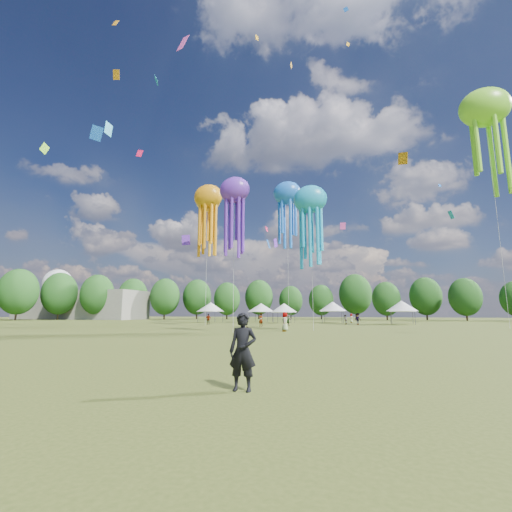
% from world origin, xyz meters
% --- Properties ---
extents(ground, '(300.00, 300.00, 0.00)m').
position_xyz_m(ground, '(0.00, 0.00, 0.00)').
color(ground, '#384416').
rests_on(ground, ground).
extents(observer_main, '(0.69, 0.49, 1.80)m').
position_xyz_m(observer_main, '(7.15, -1.44, 0.90)').
color(observer_main, black).
rests_on(observer_main, ground).
extents(spectator_near, '(0.85, 0.73, 1.52)m').
position_xyz_m(spectator_near, '(-4.90, 31.45, 0.76)').
color(spectator_near, gray).
rests_on(spectator_near, ground).
extents(spectators_far, '(23.51, 35.38, 1.89)m').
position_xyz_m(spectators_far, '(0.98, 41.75, 0.87)').
color(spectators_far, gray).
rests_on(spectators_far, ground).
extents(festival_tents, '(39.59, 12.29, 3.91)m').
position_xyz_m(festival_tents, '(-4.69, 55.10, 2.90)').
color(festival_tents, '#47474C').
rests_on(festival_tents, ground).
extents(show_kites, '(49.32, 30.97, 29.92)m').
position_xyz_m(show_kites, '(2.44, 39.41, 20.06)').
color(show_kites, orange).
rests_on(show_kites, ground).
extents(small_kites, '(65.52, 68.29, 45.52)m').
position_xyz_m(small_kites, '(-0.84, 41.58, 29.21)').
color(small_kites, orange).
rests_on(small_kites, ground).
extents(treeline, '(201.57, 95.24, 13.43)m').
position_xyz_m(treeline, '(-3.87, 62.51, 6.54)').
color(treeline, '#38281C').
rests_on(treeline, ground).
extents(hangar, '(40.00, 12.00, 8.00)m').
position_xyz_m(hangar, '(-72.00, 72.00, 4.00)').
color(hangar, gray).
rests_on(hangar, ground).
extents(radome, '(9.00, 9.00, 16.00)m').
position_xyz_m(radome, '(-88.00, 78.00, 9.99)').
color(radome, white).
rests_on(radome, ground).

